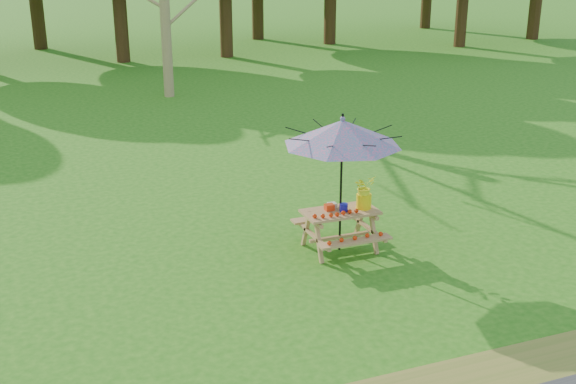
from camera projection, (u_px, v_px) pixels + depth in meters
name	position (u px, v px, depth m)	size (l,w,h in m)	color
ground	(168.00, 319.00, 9.55)	(120.00, 120.00, 0.00)	#216313
picnic_table	(340.00, 231.00, 11.59)	(1.20, 1.32, 0.67)	#A8734B
patio_umbrella	(342.00, 133.00, 11.06)	(2.04, 2.04, 2.25)	black
produce_bins	(336.00, 207.00, 11.50)	(0.33, 0.38, 0.13)	red
tomatoes_row	(337.00, 214.00, 11.26)	(0.77, 0.13, 0.07)	red
flower_bucket	(364.00, 191.00, 11.49)	(0.39, 0.35, 0.55)	yellow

